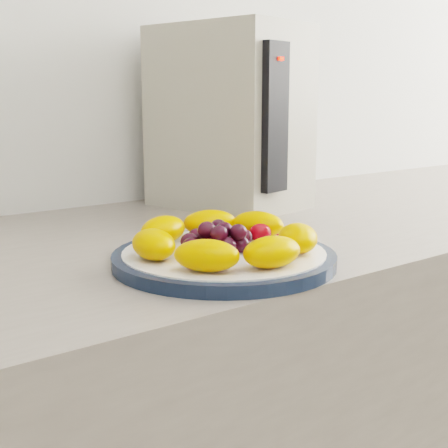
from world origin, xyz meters
TOP-DOWN VIEW (x-y plane):
  - plate_rim at (0.02, 1.03)m, footprint 0.27×0.27m
  - plate_face at (0.02, 1.03)m, footprint 0.24×0.24m
  - appliance_body at (0.27, 1.34)m, footprint 0.23×0.29m
  - appliance_panel at (0.25, 1.21)m, footprint 0.06×0.03m
  - appliance_led at (0.26, 1.20)m, footprint 0.01×0.01m
  - fruit_plate at (0.02, 1.03)m, footprint 0.23×0.23m

SIDE VIEW (x-z plane):
  - plate_rim at x=0.02m, z-range 0.90..0.91m
  - plate_face at x=0.02m, z-range 0.90..0.92m
  - fruit_plate at x=0.02m, z-range 0.92..0.95m
  - appliance_body at x=0.27m, z-range 0.90..1.22m
  - appliance_panel at x=0.25m, z-range 0.95..1.18m
  - appliance_led at x=0.26m, z-range 1.15..1.16m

